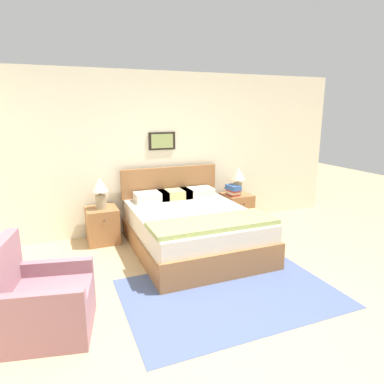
# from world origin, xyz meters

# --- Properties ---
(ground_plane) EXTENTS (16.00, 16.00, 0.00)m
(ground_plane) POSITION_xyz_m (0.00, 0.00, 0.00)
(ground_plane) COLOR tan
(wall_back) EXTENTS (7.03, 0.09, 2.60)m
(wall_back) POSITION_xyz_m (0.00, 2.80, 1.30)
(wall_back) COLOR beige
(wall_back) RESTS_ON ground_plane
(area_rug_main) EXTENTS (2.34, 1.60, 0.01)m
(area_rug_main) POSITION_xyz_m (0.20, 0.36, 0.00)
(area_rug_main) COLOR #47567F
(area_rug_main) RESTS_ON ground_plane
(bed) EXTENTS (1.65, 2.10, 1.07)m
(bed) POSITION_xyz_m (0.29, 1.69, 0.32)
(bed) COLOR #936038
(bed) RESTS_ON ground_plane
(armchair) EXTENTS (0.92, 0.87, 0.90)m
(armchair) POSITION_xyz_m (-1.72, 0.41, 0.29)
(armchair) COLOR #8E606B
(armchair) RESTS_ON ground_plane
(nightstand_near_window) EXTENTS (0.46, 0.52, 0.54)m
(nightstand_near_window) POSITION_xyz_m (-0.89, 2.47, 0.27)
(nightstand_near_window) COLOR #936038
(nightstand_near_window) RESTS_ON ground_plane
(nightstand_by_door) EXTENTS (0.46, 0.52, 0.54)m
(nightstand_by_door) POSITION_xyz_m (1.46, 2.47, 0.27)
(nightstand_by_door) COLOR #936038
(nightstand_by_door) RESTS_ON ground_plane
(table_lamp_near_window) EXTENTS (0.25, 0.25, 0.48)m
(table_lamp_near_window) POSITION_xyz_m (-0.90, 2.46, 0.84)
(table_lamp_near_window) COLOR gray
(table_lamp_near_window) RESTS_ON nightstand_near_window
(table_lamp_by_door) EXTENTS (0.25, 0.25, 0.48)m
(table_lamp_by_door) POSITION_xyz_m (1.46, 2.46, 0.84)
(table_lamp_by_door) COLOR gray
(table_lamp_by_door) RESTS_ON nightstand_by_door
(book_thick_bottom) EXTENTS (0.18, 0.24, 0.03)m
(book_thick_bottom) POSITION_xyz_m (1.35, 2.42, 0.56)
(book_thick_bottom) COLOR #B7332D
(book_thick_bottom) RESTS_ON nightstand_by_door
(book_hardcover_middle) EXTENTS (0.17, 0.23, 0.04)m
(book_hardcover_middle) POSITION_xyz_m (1.35, 2.42, 0.59)
(book_hardcover_middle) COLOR beige
(book_hardcover_middle) RESTS_ON book_thick_bottom
(book_novel_upper) EXTENTS (0.18, 0.26, 0.03)m
(book_novel_upper) POSITION_xyz_m (1.35, 2.42, 0.63)
(book_novel_upper) COLOR #B7332D
(book_novel_upper) RESTS_ON book_hardcover_middle
(book_slim_near_top) EXTENTS (0.22, 0.30, 0.04)m
(book_slim_near_top) POSITION_xyz_m (1.35, 2.42, 0.66)
(book_slim_near_top) COLOR #335693
(book_slim_near_top) RESTS_ON book_novel_upper
(book_paperback_top) EXTENTS (0.19, 0.28, 0.04)m
(book_paperback_top) POSITION_xyz_m (1.35, 2.42, 0.70)
(book_paperback_top) COLOR #335693
(book_paperback_top) RESTS_ON book_slim_near_top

